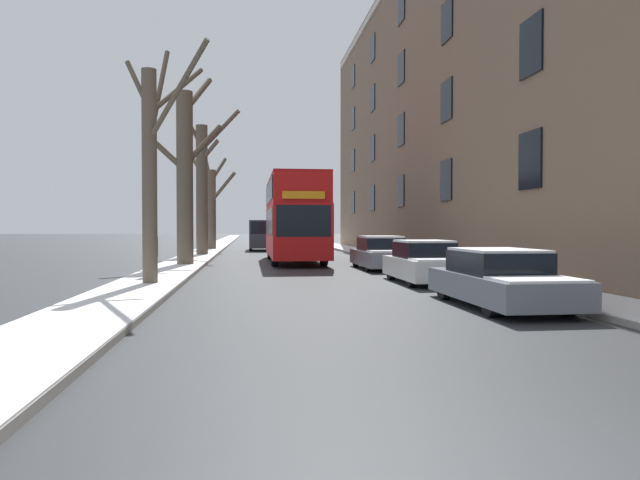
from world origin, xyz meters
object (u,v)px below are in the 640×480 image
object	(u,v)px
parked_car_1	(425,263)
bare_tree_left_1	(186,174)
bare_tree_left_0	(153,163)
double_decker_bus	(294,215)
oncoming_van	(262,234)
pedestrian_left_sidewalk	(152,253)
bare_tree_left_2	(202,185)
bare_tree_left_3	(212,204)
parked_car_0	(500,280)
parked_car_2	(381,254)

from	to	relation	value
parked_car_1	bare_tree_left_1	bearing A→B (deg)	135.38
bare_tree_left_0	double_decker_bus	world-z (taller)	bare_tree_left_0
double_decker_bus	oncoming_van	world-z (taller)	double_decker_bus
double_decker_bus	pedestrian_left_sidewalk	xyz separation A→B (m)	(-5.45, -9.79, -1.48)
oncoming_van	pedestrian_left_sidewalk	distance (m)	25.40
bare_tree_left_0	bare_tree_left_1	distance (m)	8.73
bare_tree_left_2	pedestrian_left_sidewalk	xyz separation A→B (m)	(-0.38, -15.59, -3.38)
oncoming_van	bare_tree_left_3	bearing A→B (deg)	-176.76
bare_tree_left_2	parked_car_1	size ratio (longest dim) A/B	2.20
parked_car_0	bare_tree_left_2	bearing A→B (deg)	110.12
parked_car_1	parked_car_2	world-z (taller)	parked_car_2
parked_car_0	parked_car_1	world-z (taller)	parked_car_1
parked_car_1	bare_tree_left_2	bearing A→B (deg)	115.77
double_decker_bus	pedestrian_left_sidewalk	size ratio (longest dim) A/B	6.06
bare_tree_left_1	parked_car_1	bearing A→B (deg)	-44.62
oncoming_van	bare_tree_left_0	bearing A→B (deg)	-97.81
pedestrian_left_sidewalk	parked_car_2	bearing A→B (deg)	94.95
bare_tree_left_0	parked_car_0	distance (m)	10.19
parked_car_0	double_decker_bus	bearing A→B (deg)	100.90
bare_tree_left_0	parked_car_1	distance (m)	8.88
bare_tree_left_2	oncoming_van	world-z (taller)	bare_tree_left_2
bare_tree_left_0	parked_car_2	distance (m)	11.02
bare_tree_left_2	double_decker_bus	bearing A→B (deg)	-48.83
oncoming_van	pedestrian_left_sidewalk	bearing A→B (deg)	-99.33
bare_tree_left_2	parked_car_2	size ratio (longest dim) A/B	1.93
double_decker_bus	parked_car_0	world-z (taller)	double_decker_bus
bare_tree_left_1	parked_car_0	world-z (taller)	bare_tree_left_1
bare_tree_left_3	oncoming_van	xyz separation A→B (m)	(3.80, 0.22, -2.28)
bare_tree_left_0	bare_tree_left_2	bearing A→B (deg)	90.01
parked_car_2	pedestrian_left_sidewalk	bearing A→B (deg)	-153.29
double_decker_bus	parked_car_1	world-z (taller)	double_decker_bus
bare_tree_left_3	parked_car_2	xyz separation A→B (m)	(8.41, -20.46, -2.87)
double_decker_bus	bare_tree_left_1	bearing A→B (deg)	-147.47
double_decker_bus	oncoming_van	bearing A→B (deg)	95.00
bare_tree_left_3	double_decker_bus	distance (m)	15.95
parked_car_1	pedestrian_left_sidewalk	bearing A→B (deg)	169.03
bare_tree_left_0	oncoming_van	xyz separation A→B (m)	(3.74, 27.23, -2.40)
bare_tree_left_2	oncoming_van	bearing A→B (deg)	68.46
oncoming_van	bare_tree_left_2	bearing A→B (deg)	-111.54
bare_tree_left_0	oncoming_van	bearing A→B (deg)	82.19
bare_tree_left_0	parked_car_0	bearing A→B (deg)	-30.99
bare_tree_left_1	bare_tree_left_3	size ratio (longest dim) A/B	1.23
parked_car_0	pedestrian_left_sidewalk	xyz separation A→B (m)	(-8.72, 7.18, 0.32)
bare_tree_left_3	parked_car_2	size ratio (longest dim) A/B	1.60
bare_tree_left_3	double_decker_bus	size ratio (longest dim) A/B	0.71
bare_tree_left_1	bare_tree_left_2	bearing A→B (deg)	89.96
bare_tree_left_3	oncoming_van	distance (m)	4.44
bare_tree_left_0	bare_tree_left_1	xyz separation A→B (m)	(-0.01, 8.72, 0.50)
bare_tree_left_1	bare_tree_left_2	size ratio (longest dim) A/B	1.02
parked_car_2	oncoming_van	world-z (taller)	oncoming_van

